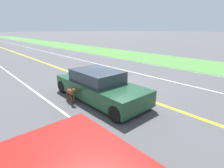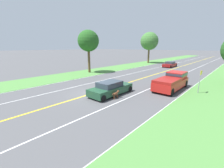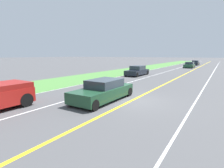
{
  "view_description": "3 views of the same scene",
  "coord_description": "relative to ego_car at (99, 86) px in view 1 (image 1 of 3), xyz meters",
  "views": [
    {
      "loc": [
        6.18,
        6.94,
        3.13
      ],
      "look_at": [
        1.52,
        1.73,
        0.91
      ],
      "focal_mm": 28.0,
      "sensor_mm": 36.0,
      "label": 1
    },
    {
      "loc": [
        11.01,
        -9.64,
        4.62
      ],
      "look_at": [
        1.82,
        0.85,
        1.12
      ],
      "focal_mm": 24.0,
      "sensor_mm": 36.0,
      "label": 2
    },
    {
      "loc": [
        -4.73,
        9.88,
        2.89
      ],
      "look_at": [
        1.38,
        0.22,
        0.98
      ],
      "focal_mm": 28.0,
      "sensor_mm": 36.0,
      "label": 3
    }
  ],
  "objects": [
    {
      "name": "ground_plane",
      "position": [
        -1.59,
        -0.92,
        -0.63
      ],
      "size": [
        400.0,
        400.0,
        0.0
      ],
      "primitive_type": "plane",
      "color": "#4C4C4F"
    },
    {
      "name": "centre_divider_line",
      "position": [
        -1.59,
        -0.92,
        -0.62
      ],
      "size": [
        0.18,
        160.0,
        0.01
      ],
      "primitive_type": "cube",
      "color": "yellow",
      "rests_on": "ground"
    },
    {
      "name": "lane_edge_line_left",
      "position": [
        -8.59,
        -0.92,
        -0.62
      ],
      "size": [
        0.14,
        160.0,
        0.01
      ],
      "primitive_type": "cube",
      "color": "white",
      "rests_on": "ground"
    },
    {
      "name": "lane_dash_same_dir",
      "position": [
        1.91,
        -0.92,
        -0.62
      ],
      "size": [
        0.1,
        160.0,
        0.01
      ],
      "primitive_type": "cube",
      "color": "white",
      "rests_on": "ground"
    },
    {
      "name": "lane_dash_oncoming",
      "position": [
        -5.09,
        -0.92,
        -0.62
      ],
      "size": [
        0.1,
        160.0,
        0.01
      ],
      "primitive_type": "cube",
      "color": "white",
      "rests_on": "ground"
    },
    {
      "name": "grass_verge_left",
      "position": [
        -11.59,
        -0.92,
        -0.61
      ],
      "size": [
        6.0,
        160.0,
        0.03
      ],
      "primitive_type": "cube",
      "color": "#4C843D",
      "rests_on": "ground"
    },
    {
      "name": "ego_car",
      "position": [
        0.0,
        0.0,
        0.0
      ],
      "size": [
        1.92,
        4.78,
        1.34
      ],
      "color": "#1E472D",
      "rests_on": "ground"
    },
    {
      "name": "dog",
      "position": [
        1.15,
        -0.53,
        -0.16
      ],
      "size": [
        0.24,
        1.03,
        0.74
      ],
      "rotation": [
        0.0,
        0.0,
        -0.07
      ],
      "color": "brown",
      "rests_on": "ground"
    }
  ]
}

